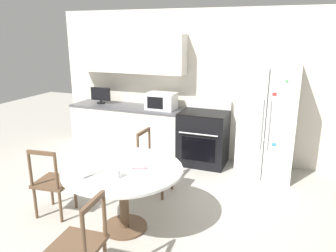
# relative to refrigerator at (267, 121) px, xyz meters

# --- Properties ---
(ground_plane) EXTENTS (14.00, 14.00, 0.00)m
(ground_plane) POSITION_rel_refrigerator_xyz_m (-1.36, -2.20, -0.88)
(ground_plane) COLOR #B2ADA3
(back_wall) EXTENTS (5.20, 0.44, 2.60)m
(back_wall) POSITION_rel_refrigerator_xyz_m (-1.66, 0.39, 0.56)
(back_wall) COLOR silver
(back_wall) RESTS_ON ground_plane
(kitchen_counter) EXTENTS (2.13, 0.64, 0.90)m
(kitchen_counter) POSITION_rel_refrigerator_xyz_m (-2.50, 0.09, -0.43)
(kitchen_counter) COLOR silver
(kitchen_counter) RESTS_ON ground_plane
(refrigerator) EXTENTS (0.84, 0.79, 1.76)m
(refrigerator) POSITION_rel_refrigerator_xyz_m (0.00, 0.00, 0.00)
(refrigerator) COLOR white
(refrigerator) RESTS_ON ground_plane
(oven_range) EXTENTS (0.79, 0.68, 1.08)m
(oven_range) POSITION_rel_refrigerator_xyz_m (-1.03, 0.06, -0.41)
(oven_range) COLOR black
(oven_range) RESTS_ON ground_plane
(microwave) EXTENTS (0.50, 0.36, 0.29)m
(microwave) POSITION_rel_refrigerator_xyz_m (-1.82, 0.08, 0.17)
(microwave) COLOR white
(microwave) RESTS_ON kitchen_counter
(countertop_tv) EXTENTS (0.40, 0.16, 0.30)m
(countertop_tv) POSITION_rel_refrigerator_xyz_m (-3.08, 0.12, 0.18)
(countertop_tv) COLOR black
(countertop_tv) RESTS_ON kitchen_counter
(dining_table) EXTENTS (1.34, 1.34, 0.76)m
(dining_table) POSITION_rel_refrigerator_xyz_m (-1.36, -2.19, -0.25)
(dining_table) COLOR white
(dining_table) RESTS_ON ground_plane
(dining_chair_near) EXTENTS (0.45, 0.45, 0.90)m
(dining_chair_near) POSITION_rel_refrigerator_xyz_m (-1.26, -3.15, -0.44)
(dining_chair_near) COLOR brown
(dining_chair_near) RESTS_ON ground_plane
(dining_chair_left) EXTENTS (0.47, 0.47, 0.90)m
(dining_chair_left) POSITION_rel_refrigerator_xyz_m (-2.32, -2.24, -0.44)
(dining_chair_left) COLOR brown
(dining_chair_left) RESTS_ON ground_plane
(dining_chair_far) EXTENTS (0.44, 0.44, 0.90)m
(dining_chair_far) POSITION_rel_refrigerator_xyz_m (-1.40, -1.22, -0.44)
(dining_chair_far) COLOR brown
(dining_chair_far) RESTS_ON ground_plane
(candle_glass) EXTENTS (0.09, 0.09, 0.09)m
(candle_glass) POSITION_rel_refrigerator_xyz_m (-1.29, -2.43, -0.08)
(candle_glass) COLOR silver
(candle_glass) RESTS_ON dining_table
(folded_napkin) EXTENTS (0.17, 0.10, 0.05)m
(folded_napkin) POSITION_rel_refrigerator_xyz_m (-1.18, -2.15, -0.09)
(folded_napkin) COLOR pink
(folded_napkin) RESTS_ON dining_table
(mail_stack) EXTENTS (0.34, 0.37, 0.02)m
(mail_stack) POSITION_rel_refrigerator_xyz_m (-1.64, -2.41, -0.11)
(mail_stack) COLOR white
(mail_stack) RESTS_ON dining_table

